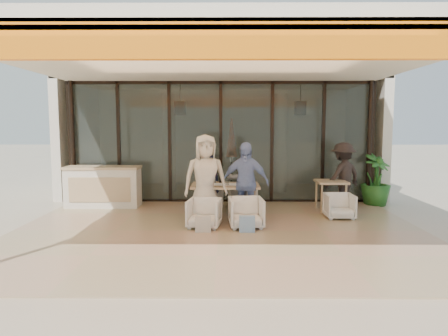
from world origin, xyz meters
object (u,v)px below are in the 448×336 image
object	(u,v)px
chair_near_right	(246,211)
potted_palm	(376,180)
host_counter	(103,187)
side_table	(331,185)
dining_table	(225,187)
standing_woman	(343,176)
diner_navy	(207,181)
diner_cream	(205,179)
diner_grey	(243,179)
diner_periwinkle	(245,182)
side_chair	(339,205)
chair_near_left	(204,212)
chair_far_right	(242,195)
chair_far_left	(209,196)

from	to	relation	value
chair_near_right	potted_palm	size ratio (longest dim) A/B	0.52
host_counter	side_table	distance (m)	5.60
dining_table	standing_woman	bearing A→B (deg)	17.73
diner_navy	diner_cream	distance (m)	0.92
diner_cream	host_counter	bearing A→B (deg)	139.19
diner_navy	potted_palm	world-z (taller)	diner_navy
diner_grey	standing_woman	size ratio (longest dim) A/B	0.98
diner_periwinkle	potted_palm	xyz separation A→B (m)	(3.45, 1.83, -0.19)
diner_grey	diner_periwinkle	xyz separation A→B (m)	(0.00, -0.90, 0.05)
dining_table	side_chair	size ratio (longest dim) A/B	2.42
chair_near_left	side_table	xyz separation A→B (m)	(2.94, 1.56, 0.31)
chair_near_right	side_chair	world-z (taller)	chair_near_right
diner_cream	side_table	xyz separation A→B (m)	(2.94, 1.06, -0.30)
side_table	side_chair	distance (m)	0.82
dining_table	diner_navy	distance (m)	0.61
chair_far_right	host_counter	bearing A→B (deg)	-6.23
dining_table	diner_periwinkle	distance (m)	0.65
host_counter	chair_far_right	xyz separation A→B (m)	(3.48, -0.09, -0.19)
chair_near_right	potted_palm	world-z (taller)	potted_palm
standing_woman	potted_palm	size ratio (longest dim) A/B	1.24
diner_grey	diner_cream	size ratio (longest dim) A/B	0.86
host_counter	chair_near_right	bearing A→B (deg)	-29.81
chair_near_left	standing_woman	world-z (taller)	standing_woman
diner_cream	diner_navy	bearing A→B (deg)	78.70
host_counter	diner_periwinkle	bearing A→B (deg)	-23.23
host_counter	side_chair	size ratio (longest dim) A/B	2.98
diner_navy	standing_woman	world-z (taller)	standing_woman
chair_far_right	diner_cream	xyz separation A→B (m)	(-0.84, -1.40, 0.59)
dining_table	diner_cream	distance (m)	0.66
chair_near_left	diner_periwinkle	world-z (taller)	diner_periwinkle
diner_grey	diner_cream	world-z (taller)	diner_cream
host_counter	chair_far_right	world-z (taller)	host_counter
diner_periwinkle	standing_woman	bearing A→B (deg)	41.13
diner_navy	chair_near_left	bearing A→B (deg)	76.82
standing_woman	diner_cream	bearing A→B (deg)	-8.94
standing_woman	dining_table	bearing A→B (deg)	-13.89
side_chair	standing_woman	xyz separation A→B (m)	(0.37, 1.07, 0.51)
host_counter	dining_table	world-z (taller)	host_counter
chair_near_left	diner_periwinkle	bearing A→B (deg)	38.68
chair_near_right	potted_palm	bearing A→B (deg)	29.20
host_counter	chair_far_left	world-z (taller)	host_counter
diner_navy	standing_woman	size ratio (longest dim) A/B	0.93
chair_near_right	diner_grey	distance (m)	1.47
side_table	side_chair	bearing A→B (deg)	-90.00
chair_near_right	host_counter	bearing A→B (deg)	145.33
side_chair	standing_woman	world-z (taller)	standing_woman
chair_near_right	standing_woman	xyz separation A→B (m)	(2.47, 1.88, 0.48)
side_table	standing_woman	size ratio (longest dim) A/B	0.45
diner_periwinkle	chair_near_right	bearing A→B (deg)	-78.13
dining_table	chair_near_left	xyz separation A→B (m)	(-0.41, -0.96, -0.36)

